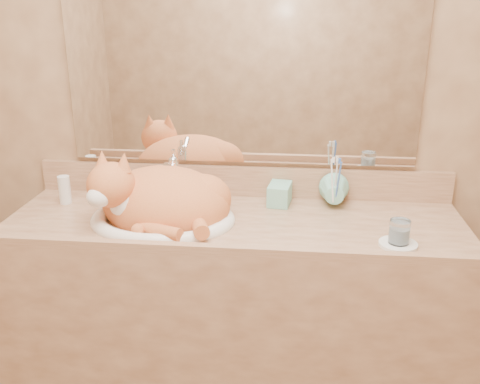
# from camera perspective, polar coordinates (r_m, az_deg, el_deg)

# --- Properties ---
(wall_back) EXTENTS (2.40, 0.02, 2.50)m
(wall_back) POSITION_cam_1_polar(r_m,az_deg,el_deg) (2.01, 0.19, 10.51)
(wall_back) COLOR brown
(wall_back) RESTS_ON ground
(vanity_counter) EXTENTS (1.60, 0.55, 0.85)m
(vanity_counter) POSITION_cam_1_polar(r_m,az_deg,el_deg) (2.06, -0.62, -14.08)
(vanity_counter) COLOR brown
(vanity_counter) RESTS_ON floor
(mirror) EXTENTS (1.30, 0.02, 0.80)m
(mirror) POSITION_cam_1_polar(r_m,az_deg,el_deg) (1.98, 0.16, 14.45)
(mirror) COLOR white
(mirror) RESTS_ON wall_back
(sink_basin) EXTENTS (0.57, 0.51, 0.15)m
(sink_basin) POSITION_cam_1_polar(r_m,az_deg,el_deg) (1.86, -8.32, -0.86)
(sink_basin) COLOR white
(sink_basin) RESTS_ON vanity_counter
(faucet) EXTENTS (0.09, 0.14, 0.19)m
(faucet) POSITION_cam_1_polar(r_m,az_deg,el_deg) (2.02, -7.07, 1.49)
(faucet) COLOR white
(faucet) RESTS_ON vanity_counter
(cat) EXTENTS (0.54, 0.47, 0.26)m
(cat) POSITION_cam_1_polar(r_m,az_deg,el_deg) (1.87, -8.77, -0.48)
(cat) COLOR #C45C2D
(cat) RESTS_ON sink_basin
(soap_dispenser) EXTENTS (0.09, 0.09, 0.18)m
(soap_dispenser) POSITION_cam_1_polar(r_m,az_deg,el_deg) (1.94, 4.00, 0.55)
(soap_dispenser) COLOR #7DC8B0
(soap_dispenser) RESTS_ON vanity_counter
(toothbrush_cup) EXTENTS (0.12, 0.12, 0.11)m
(toothbrush_cup) POSITION_cam_1_polar(r_m,az_deg,el_deg) (1.96, 10.04, -0.56)
(toothbrush_cup) COLOR #7DC8B0
(toothbrush_cup) RESTS_ON vanity_counter
(toothbrushes) EXTENTS (0.03, 0.03, 0.20)m
(toothbrushes) POSITION_cam_1_polar(r_m,az_deg,el_deg) (1.94, 10.16, 1.36)
(toothbrushes) COLOR silver
(toothbrushes) RESTS_ON toothbrush_cup
(saucer) EXTENTS (0.12, 0.12, 0.01)m
(saucer) POSITION_cam_1_polar(r_m,az_deg,el_deg) (1.75, 16.51, -5.36)
(saucer) COLOR white
(saucer) RESTS_ON vanity_counter
(water_glass) EXTENTS (0.06, 0.06, 0.08)m
(water_glass) POSITION_cam_1_polar(r_m,az_deg,el_deg) (1.73, 16.64, -4.08)
(water_glass) COLOR silver
(water_glass) RESTS_ON saucer
(lotion_bottle) EXTENTS (0.04, 0.04, 0.11)m
(lotion_bottle) POSITION_cam_1_polar(r_m,az_deg,el_deg) (2.11, -18.21, 0.23)
(lotion_bottle) COLOR silver
(lotion_bottle) RESTS_ON vanity_counter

